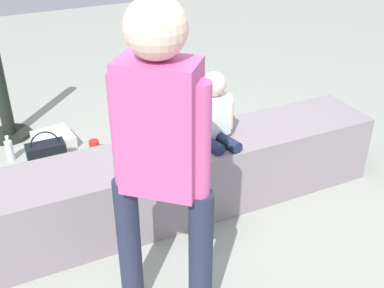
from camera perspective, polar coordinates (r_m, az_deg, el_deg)
The scene contains 12 objects.
ground_plane at distance 3.44m, azimuth -1.37°, elevation -7.73°, with size 12.00×12.00×0.00m, color #95988D.
concrete_ledge at distance 3.29m, azimuth -1.43°, elevation -4.22°, with size 2.92×0.50×0.51m, color gray.
child_seated at distance 3.14m, azimuth 2.66°, elevation 3.84°, with size 0.28×0.34×0.48m.
adult_standing at distance 2.12m, azimuth -3.80°, elevation -0.59°, with size 0.41×0.38×1.70m.
cake_plate at distance 3.08m, azimuth -1.38°, elevation -0.71°, with size 0.22×0.22×0.07m.
gift_bag at distance 3.93m, azimuth -2.53°, elevation 0.18°, with size 0.24×0.12×0.35m.
railing_post at distance 4.44m, azimuth -21.96°, elevation 6.41°, with size 0.36×0.36×1.27m.
water_bottle_near_gift at distance 4.21m, azimuth -20.99°, elevation -0.58°, with size 0.06×0.06×0.22m.
party_cup_red at distance 4.15m, azimuth -11.60°, elevation -0.28°, with size 0.09×0.09×0.11m, color red.
cake_box_white at distance 4.33m, azimuth -16.21°, elevation 0.48°, with size 0.31×0.32×0.11m, color white.
handbag_black_leather at distance 3.98m, azimuth -16.96°, elevation -1.34°, with size 0.30×0.15×0.34m.
handbag_brown_canvas at distance 4.53m, azimuth 1.45°, elevation 3.94°, with size 0.26×0.14×0.32m.
Camera 1 is at (-1.10, -2.49, 2.10)m, focal length 44.63 mm.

